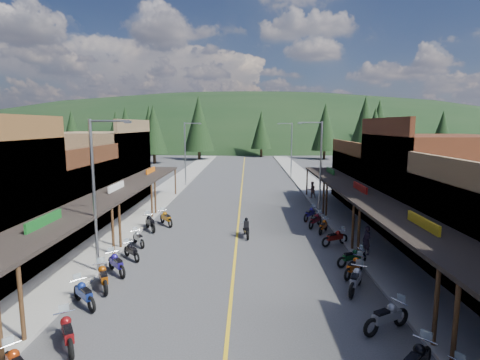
# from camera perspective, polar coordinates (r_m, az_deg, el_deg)

# --- Properties ---
(ground) EXTENTS (220.00, 220.00, 0.00)m
(ground) POSITION_cam_1_polar(r_m,az_deg,el_deg) (25.75, -0.50, -9.02)
(ground) COLOR #38383A
(ground) RESTS_ON ground
(centerline) EXTENTS (0.15, 90.00, 0.01)m
(centerline) POSITION_cam_1_polar(r_m,az_deg,el_deg) (45.23, 0.24, -1.40)
(centerline) COLOR gold
(centerline) RESTS_ON ground
(sidewalk_west) EXTENTS (3.40, 94.00, 0.15)m
(sidewalk_west) POSITION_cam_1_polar(r_m,az_deg,el_deg) (46.18, -10.62, -1.25)
(sidewalk_west) COLOR gray
(sidewalk_west) RESTS_ON ground
(sidewalk_east) EXTENTS (3.40, 94.00, 0.15)m
(sidewalk_east) POSITION_cam_1_polar(r_m,az_deg,el_deg) (45.91, 11.16, -1.33)
(sidewalk_east) COLOR gray
(sidewalk_east) RESTS_ON ground
(shop_west_2) EXTENTS (10.90, 9.00, 6.20)m
(shop_west_2) POSITION_cam_1_polar(r_m,az_deg,el_deg) (30.43, -27.28, -2.34)
(shop_west_2) COLOR #3F2111
(shop_west_2) RESTS_ON ground
(shop_west_3) EXTENTS (10.90, 10.20, 8.20)m
(shop_west_3) POSITION_cam_1_polar(r_m,az_deg,el_deg) (38.91, -20.74, 1.68)
(shop_west_3) COLOR brown
(shop_west_3) RESTS_ON ground
(shop_east_2) EXTENTS (10.90, 9.00, 8.20)m
(shop_east_2) POSITION_cam_1_polar(r_m,az_deg,el_deg) (29.63, 27.31, -0.67)
(shop_east_2) COLOR #562B19
(shop_east_2) RESTS_ON ground
(shop_east_3) EXTENTS (10.90, 10.20, 6.20)m
(shop_east_3) POSITION_cam_1_polar(r_m,az_deg,el_deg) (38.50, 20.94, 0.12)
(shop_east_3) COLOR #4C2D16
(shop_east_3) RESTS_ON ground
(streetlight_0) EXTENTS (2.16, 0.18, 8.00)m
(streetlight_0) POSITION_cam_1_polar(r_m,az_deg,el_deg) (20.35, -21.02, -1.36)
(streetlight_0) COLOR gray
(streetlight_0) RESTS_ON ground
(streetlight_1) EXTENTS (2.16, 0.18, 8.00)m
(streetlight_1) POSITION_cam_1_polar(r_m,az_deg,el_deg) (47.30, -8.19, 4.39)
(streetlight_1) COLOR gray
(streetlight_1) RESTS_ON ground
(streetlight_2) EXTENTS (2.16, 0.18, 8.00)m
(streetlight_2) POSITION_cam_1_polar(r_m,az_deg,el_deg) (33.31, 11.95, 2.63)
(streetlight_2) COLOR gray
(streetlight_2) RESTS_ON ground
(streetlight_3) EXTENTS (2.16, 0.18, 8.00)m
(streetlight_3) POSITION_cam_1_polar(r_m,az_deg,el_deg) (55.01, 7.70, 4.95)
(streetlight_3) COLOR gray
(streetlight_3) RESTS_ON ground
(ridge_hill) EXTENTS (310.00, 140.00, 60.00)m
(ridge_hill) POSITION_cam_1_polar(r_m,az_deg,el_deg) (159.75, 0.92, 5.65)
(ridge_hill) COLOR black
(ridge_hill) RESTS_ON ground
(pine_0) EXTENTS (5.04, 5.04, 11.00)m
(pine_0) POSITION_cam_1_polar(r_m,az_deg,el_deg) (95.67, -24.21, 6.95)
(pine_0) COLOR black
(pine_0) RESTS_ON ground
(pine_1) EXTENTS (5.88, 5.88, 12.50)m
(pine_1) POSITION_cam_1_polar(r_m,az_deg,el_deg) (97.74, -13.61, 7.90)
(pine_1) COLOR black
(pine_1) RESTS_ON ground
(pine_2) EXTENTS (6.72, 6.72, 14.00)m
(pine_2) POSITION_cam_1_polar(r_m,az_deg,el_deg) (83.25, -6.30, 8.56)
(pine_2) COLOR black
(pine_2) RESTS_ON ground
(pine_3) EXTENTS (5.04, 5.04, 11.00)m
(pine_3) POSITION_cam_1_polar(r_m,az_deg,el_deg) (90.63, 3.27, 7.62)
(pine_3) COLOR black
(pine_3) RESTS_ON ground
(pine_4) EXTENTS (5.88, 5.88, 12.50)m
(pine_4) POSITION_cam_1_polar(r_m,az_deg,el_deg) (86.31, 12.84, 7.89)
(pine_4) COLOR black
(pine_4) RESTS_ON ground
(pine_5) EXTENTS (6.72, 6.72, 14.00)m
(pine_5) POSITION_cam_1_polar(r_m,az_deg,el_deg) (102.13, 20.40, 8.05)
(pine_5) COLOR black
(pine_5) RESTS_ON ground
(pine_6) EXTENTS (5.04, 5.04, 11.00)m
(pine_6) POSITION_cam_1_polar(r_m,az_deg,el_deg) (99.47, 28.46, 6.70)
(pine_6) COLOR black
(pine_6) RESTS_ON ground
(pine_7) EXTENTS (5.88, 5.88, 12.50)m
(pine_7) POSITION_cam_1_polar(r_m,az_deg,el_deg) (105.75, -17.01, 7.79)
(pine_7) COLOR black
(pine_7) RESTS_ON ground
(pine_8) EXTENTS (4.48, 4.48, 10.00)m
(pine_8) POSITION_cam_1_polar(r_m,az_deg,el_deg) (68.46, -18.34, 6.54)
(pine_8) COLOR black
(pine_8) RESTS_ON ground
(pine_9) EXTENTS (4.93, 4.93, 10.80)m
(pine_9) POSITION_cam_1_polar(r_m,az_deg,el_deg) (73.36, 19.82, 6.88)
(pine_9) COLOR black
(pine_9) RESTS_ON ground
(pine_10) EXTENTS (5.38, 5.38, 11.60)m
(pine_10) POSITION_cam_1_polar(r_m,az_deg,el_deg) (76.88, -13.04, 7.51)
(pine_10) COLOR black
(pine_10) RESTS_ON ground
(pine_11) EXTENTS (5.82, 5.82, 12.40)m
(pine_11) POSITION_cam_1_polar(r_m,az_deg,el_deg) (65.46, 18.46, 7.53)
(pine_11) COLOR black
(pine_11) RESTS_ON ground
(bike_west_2) EXTENTS (1.80, 2.25, 1.26)m
(bike_west_2) POSITION_cam_1_polar(r_m,az_deg,el_deg) (15.23, -24.83, -20.15)
(bike_west_2) COLOR maroon
(bike_west_2) RESTS_ON ground
(bike_west_3) EXTENTS (2.01, 2.02, 1.22)m
(bike_west_3) POSITION_cam_1_polar(r_m,az_deg,el_deg) (17.95, -22.68, -15.58)
(bike_west_3) COLOR navy
(bike_west_3) RESTS_ON ground
(bike_west_4) EXTENTS (1.71, 2.32, 1.28)m
(bike_west_4) POSITION_cam_1_polar(r_m,az_deg,el_deg) (19.34, -20.13, -13.58)
(bike_west_4) COLOR #98450A
(bike_west_4) RESTS_ON ground
(bike_west_5) EXTENTS (1.93, 2.12, 1.23)m
(bike_west_5) POSITION_cam_1_polar(r_m,az_deg,el_deg) (20.93, -18.32, -11.86)
(bike_west_5) COLOR navy
(bike_west_5) RESTS_ON ground
(bike_west_6) EXTENTS (1.71, 1.82, 1.07)m
(bike_west_6) POSITION_cam_1_polar(r_m,az_deg,el_deg) (22.82, -16.21, -10.27)
(bike_west_6) COLOR black
(bike_west_6) RESTS_ON ground
(bike_west_7) EXTENTS (1.61, 1.90, 1.08)m
(bike_west_7) POSITION_cam_1_polar(r_m,az_deg,el_deg) (25.14, -15.21, -8.48)
(bike_west_7) COLOR gray
(bike_west_7) RESTS_ON ground
(bike_west_8) EXTENTS (1.78, 2.34, 1.29)m
(bike_west_8) POSITION_cam_1_polar(r_m,az_deg,el_deg) (28.41, -13.52, -6.23)
(bike_west_8) COLOR black
(bike_west_8) RESTS_ON ground
(bike_west_9) EXTENTS (1.85, 2.22, 1.25)m
(bike_west_9) POSITION_cam_1_polar(r_m,az_deg,el_deg) (29.58, -11.19, -5.62)
(bike_west_9) COLOR #AB650C
(bike_west_9) RESTS_ON ground
(bike_east_3) EXTENTS (2.31, 1.73, 1.27)m
(bike_east_3) POSITION_cam_1_polar(r_m,az_deg,el_deg) (15.88, 21.46, -18.68)
(bike_east_3) COLOR gray
(bike_east_3) RESTS_ON ground
(bike_east_4) EXTENTS (1.70, 2.32, 1.27)m
(bike_east_4) POSITION_cam_1_polar(r_m,az_deg,el_deg) (18.76, 17.23, -14.15)
(bike_east_4) COLOR #ACABB0
(bike_east_4) RESTS_ON ground
(bike_east_5) EXTENTS (1.81, 1.98, 1.15)m
(bike_east_5) POSITION_cam_1_polar(r_m,az_deg,el_deg) (20.47, 16.98, -12.38)
(bike_east_5) COLOR #C14D0D
(bike_east_5) RESTS_ON ground
(bike_east_6) EXTENTS (2.02, 1.41, 1.10)m
(bike_east_6) POSITION_cam_1_polar(r_m,az_deg,el_deg) (21.85, 16.69, -11.09)
(bike_east_6) COLOR #0C3C1B
(bike_east_6) RESTS_ON ground
(bike_east_7) EXTENTS (2.10, 1.55, 1.16)m
(bike_east_7) POSITION_cam_1_polar(r_m,az_deg,el_deg) (25.07, 14.27, -8.40)
(bike_east_7) COLOR maroon
(bike_east_7) RESTS_ON ground
(bike_east_8) EXTENTS (1.44, 2.00, 1.10)m
(bike_east_8) POSITION_cam_1_polar(r_m,az_deg,el_deg) (27.73, 12.59, -6.77)
(bike_east_8) COLOR #BC4D0D
(bike_east_8) RESTS_ON ground
(bike_east_9) EXTENTS (1.76, 2.12, 1.20)m
(bike_east_9) POSITION_cam_1_polar(r_m,az_deg,el_deg) (29.10, 11.42, -5.91)
(bike_east_9) COLOR maroon
(bike_east_9) RESTS_ON ground
(bike_east_10) EXTENTS (1.75, 2.13, 1.20)m
(bike_east_10) POSITION_cam_1_polar(r_m,az_deg,el_deg) (31.07, 10.63, -4.97)
(bike_east_10) COLOR navy
(bike_east_10) RESTS_ON ground
(rider_on_bike) EXTENTS (0.91, 1.99, 1.46)m
(rider_on_bike) POSITION_cam_1_polar(r_m,az_deg,el_deg) (26.03, 0.97, -7.49)
(rider_on_bike) COLOR black
(rider_on_bike) RESTS_ON ground
(pedestrian_east_a) EXTENTS (0.60, 0.72, 1.70)m
(pedestrian_east_a) POSITION_cam_1_polar(r_m,az_deg,el_deg) (23.41, 18.74, -8.72)
(pedestrian_east_a) COLOR #281D2B
(pedestrian_east_a) RESTS_ON sidewalk_east
(pedestrian_east_b) EXTENTS (0.93, 0.66, 1.74)m
(pedestrian_east_b) POSITION_cam_1_polar(r_m,az_deg,el_deg) (39.62, 10.89, -1.47)
(pedestrian_east_b) COLOR brown
(pedestrian_east_b) RESTS_ON sidewalk_east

